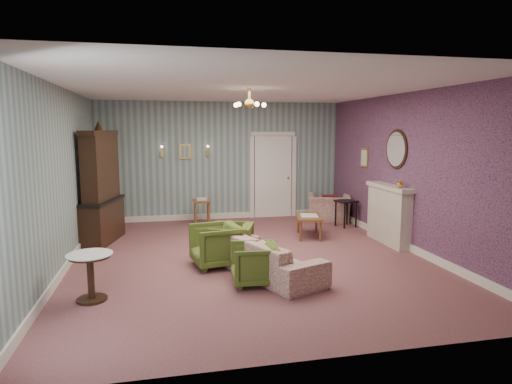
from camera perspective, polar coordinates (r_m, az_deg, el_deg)
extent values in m
plane|color=brown|center=(7.74, -0.83, -8.55)|extent=(7.00, 7.00, 0.00)
plane|color=white|center=(7.44, -0.88, 13.37)|extent=(7.00, 7.00, 0.00)
plane|color=slate|center=(10.89, -4.48, 4.05)|extent=(6.00, 0.00, 6.00)
plane|color=slate|center=(4.11, 8.78, -2.77)|extent=(6.00, 0.00, 6.00)
plane|color=slate|center=(7.47, -24.05, 1.50)|extent=(0.00, 7.00, 7.00)
plane|color=slate|center=(8.56, 19.27, 2.51)|extent=(0.00, 7.00, 7.00)
plane|color=#A3516B|center=(8.55, 19.18, 2.51)|extent=(0.00, 7.00, 7.00)
imported|color=#4B5D20|center=(6.39, -0.23, -9.10)|extent=(0.65, 0.68, 0.66)
imported|color=#4B5D20|center=(7.22, -5.26, -6.67)|extent=(0.81, 0.84, 0.76)
imported|color=#4B5D20|center=(7.54, -3.21, -6.26)|extent=(0.82, 0.85, 0.70)
imported|color=#903A40|center=(6.75, 1.67, -7.61)|extent=(1.28, 2.06, 0.78)
imported|color=#903A40|center=(10.83, 9.53, -1.46)|extent=(1.16, 0.95, 0.87)
imported|color=gold|center=(8.50, 18.28, 1.05)|extent=(0.15, 0.15, 0.15)
cube|color=#5D171A|center=(10.67, 9.58, -1.37)|extent=(0.41, 0.28, 0.39)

